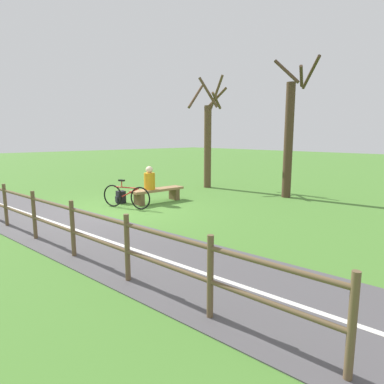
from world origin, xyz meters
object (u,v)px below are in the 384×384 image
at_px(tree_mid_field, 290,135).
at_px(tree_near_bench, 208,137).
at_px(bicycle, 126,196).
at_px(person_seated, 150,180).
at_px(backpack, 121,197).
at_px(bench, 157,193).

relative_size(tree_mid_field, tree_near_bench, 1.03).
height_order(bicycle, tree_mid_field, tree_mid_field).
height_order(person_seated, tree_mid_field, tree_mid_field).
xyz_separation_m(backpack, tree_mid_field, (-5.02, 3.10, 2.04)).
xyz_separation_m(tree_mid_field, tree_near_bench, (0.42, -3.64, -0.10)).
xyz_separation_m(person_seated, tree_mid_field, (-4.32, 2.44, 1.45)).
height_order(bench, person_seated, person_seated).
height_order(bench, tree_near_bench, tree_near_bench).
relative_size(bicycle, tree_near_bench, 0.34).
relative_size(bicycle, tree_mid_field, 0.33).
bearing_deg(backpack, bicycle, 71.48).
bearing_deg(person_seated, backpack, -42.23).
bearing_deg(bench, bicycle, 6.29).
bearing_deg(tree_near_bench, bench, 18.48).
height_order(bench, backpack, bench).
bearing_deg(tree_mid_field, tree_near_bench, -83.43).
height_order(person_seated, backpack, person_seated).
bearing_deg(person_seated, tree_mid_field, 151.26).
distance_m(backpack, tree_mid_field, 6.24).
distance_m(bench, tree_mid_field, 5.07).
relative_size(bench, tree_near_bench, 0.41).
relative_size(bench, tree_mid_field, 0.40).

